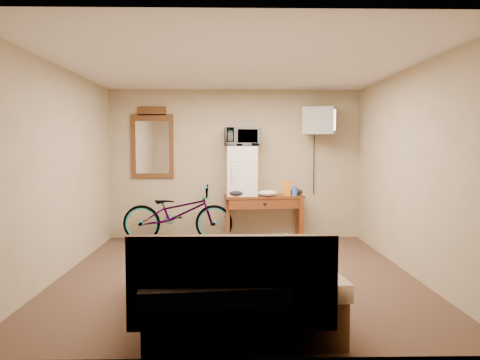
{
  "coord_description": "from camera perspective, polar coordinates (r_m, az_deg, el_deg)",
  "views": [
    {
      "loc": [
        -0.08,
        -5.61,
        1.54
      ],
      "look_at": [
        0.05,
        0.5,
        1.11
      ],
      "focal_mm": 35.0,
      "sensor_mm": 36.0,
      "label": 1
    }
  ],
  "objects": [
    {
      "name": "wall_mirror",
      "position": [
        7.99,
        -10.63,
        4.4
      ],
      "size": [
        0.7,
        0.04,
        1.19
      ],
      "color": "brown",
      "rests_on": "room"
    },
    {
      "name": "snack_bag",
      "position": [
        7.68,
        5.75,
        -1.0
      ],
      "size": [
        0.13,
        0.09,
        0.24
      ],
      "primitive_type": "cube",
      "rotation": [
        0.0,
        0.0,
        -0.16
      ],
      "color": "orange",
      "rests_on": "desk"
    },
    {
      "name": "cloth_dark_b",
      "position": [
        7.8,
        6.87,
        -1.44
      ],
      "size": [
        0.22,
        0.18,
        0.1
      ],
      "primitive_type": "ellipsoid",
      "color": "black",
      "rests_on": "desk"
    },
    {
      "name": "room",
      "position": [
        5.62,
        -0.41,
        1.08
      ],
      "size": [
        4.6,
        4.64,
        2.5
      ],
      "color": "#3E291F",
      "rests_on": "ground"
    },
    {
      "name": "desk",
      "position": [
        7.69,
        2.93,
        -2.82
      ],
      "size": [
        1.32,
        0.62,
        0.75
      ],
      "color": "brown",
      "rests_on": "floor"
    },
    {
      "name": "blue_cup",
      "position": [
        7.64,
        6.67,
        -1.34
      ],
      "size": [
        0.09,
        0.09,
        0.16
      ],
      "primitive_type": "cylinder",
      "color": "blue",
      "rests_on": "desk"
    },
    {
      "name": "bed",
      "position": [
        4.42,
        -0.99,
        -12.34
      ],
      "size": [
        1.8,
        2.25,
        0.9
      ],
      "color": "brown",
      "rests_on": "floor"
    },
    {
      "name": "crt_television",
      "position": [
        7.78,
        9.71,
        7.11
      ],
      "size": [
        0.61,
        0.66,
        0.44
      ],
      "color": "black",
      "rests_on": "room"
    },
    {
      "name": "microwave",
      "position": [
        7.65,
        0.29,
        5.3
      ],
      "size": [
        0.6,
        0.45,
        0.31
      ],
      "primitive_type": "imported",
      "rotation": [
        0.0,
        0.0,
        0.13
      ],
      "color": "white",
      "rests_on": "mini_fridge"
    },
    {
      "name": "cloth_dark_a",
      "position": [
        7.52,
        -0.48,
        -1.58
      ],
      "size": [
        0.29,
        0.22,
        0.11
      ],
      "primitive_type": "ellipsoid",
      "color": "black",
      "rests_on": "desk"
    },
    {
      "name": "bicycle",
      "position": [
        7.68,
        -7.59,
        -4.04
      ],
      "size": [
        1.78,
        0.63,
        0.93
      ],
      "primitive_type": "imported",
      "rotation": [
        0.0,
        0.0,
        1.57
      ],
      "color": "black",
      "rests_on": "floor"
    },
    {
      "name": "cloth_cream",
      "position": [
        7.54,
        3.35,
        -1.61
      ],
      "size": [
        0.32,
        0.25,
        0.1
      ],
      "primitive_type": "ellipsoid",
      "color": "silver",
      "rests_on": "desk"
    },
    {
      "name": "mini_fridge",
      "position": [
        7.65,
        0.29,
        1.12
      ],
      "size": [
        0.5,
        0.49,
        0.8
      ],
      "color": "white",
      "rests_on": "desk"
    }
  ]
}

